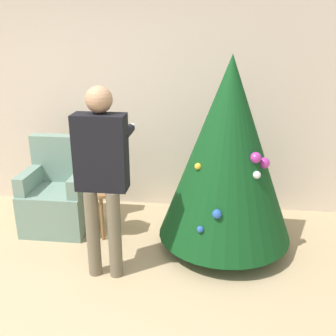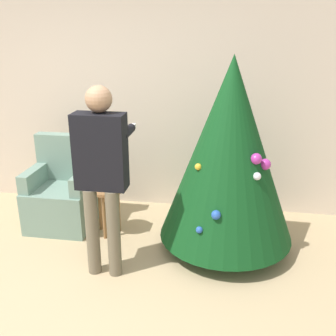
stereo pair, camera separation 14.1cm
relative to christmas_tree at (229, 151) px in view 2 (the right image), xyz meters
The scene contains 8 objects.
ground_plane 2.05m from the christmas_tree, 134.30° to the right, with size 14.00×14.00×0.00m, color tan.
wall_back 1.60m from the christmas_tree, 141.89° to the left, with size 8.00×0.06×2.70m.
christmas_tree is the anchor object (origin of this frame).
armchair 1.97m from the christmas_tree, behind, with size 0.69×0.65×1.01m.
person_standing 1.22m from the christmas_tree, 151.88° to the right, with size 0.45×0.57×1.71m.
side_stool 1.42m from the christmas_tree, behind, with size 0.35×0.35×0.53m.
laptop 1.37m from the christmas_tree, behind, with size 0.33×0.21×0.02m.
book 1.36m from the christmas_tree, behind, with size 0.20×0.11×0.02m.
Camera 2 is at (1.22, -2.35, 2.16)m, focal length 42.00 mm.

